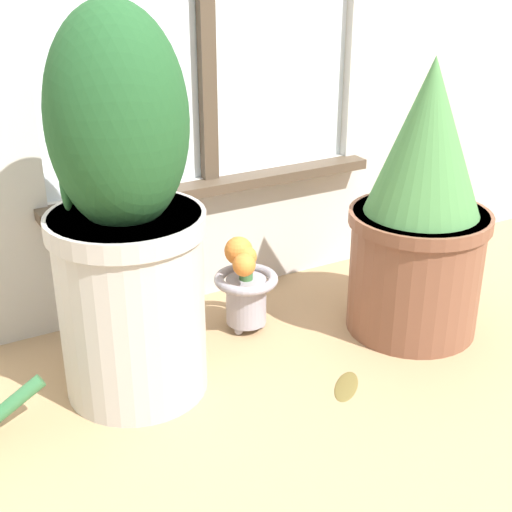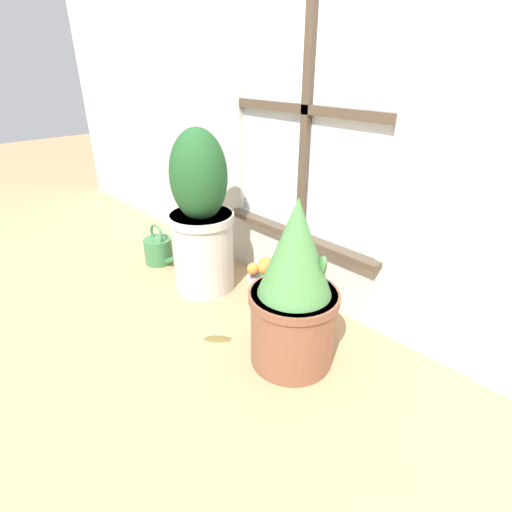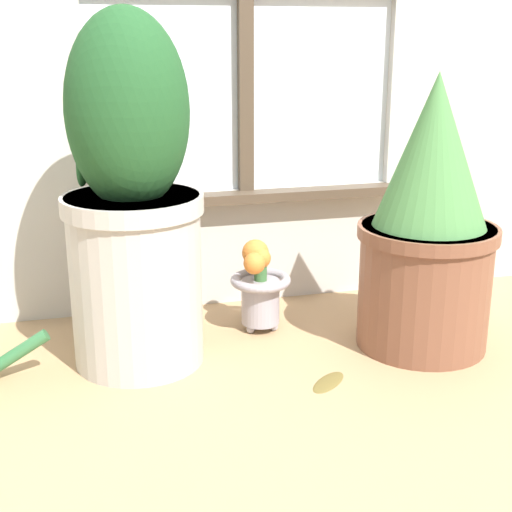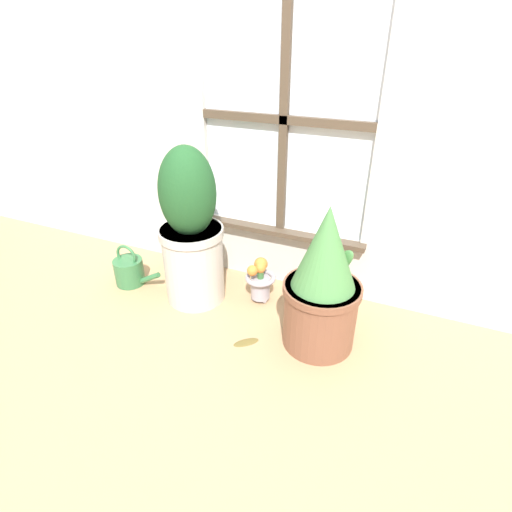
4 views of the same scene
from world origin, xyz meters
The scene contains 5 objects.
ground_plane centered at (0.00, 0.00, 0.00)m, with size 10.00×10.00×0.00m, color tan.
potted_plant_left centered at (-0.32, 0.26, 0.35)m, with size 0.29×0.29×0.74m.
potted_plant_right centered at (0.32, 0.17, 0.28)m, with size 0.31×0.31×0.61m.
flower_vase centered at (-0.02, 0.35, 0.12)m, with size 0.14×0.14×0.22m.
fallen_leaf centered at (0.05, 0.05, 0.00)m, with size 0.11×0.11×0.01m.
Camera 3 is at (-0.43, -1.18, 0.68)m, focal length 50.00 mm.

